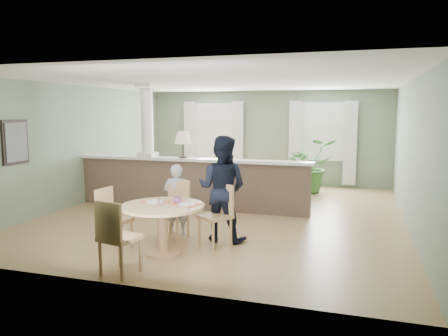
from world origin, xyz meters
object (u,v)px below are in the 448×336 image
(dining_table, at_px, (163,215))
(chair_near, at_px, (116,234))
(child_person, at_px, (177,199))
(chair_side, at_px, (111,216))
(sofa, at_px, (222,180))
(chair_far_man, at_px, (219,212))
(houseplant, at_px, (310,165))
(man_person, at_px, (222,189))
(chair_far_boy, at_px, (176,206))

(dining_table, distance_m, chair_near, 0.98)
(child_person, bearing_deg, chair_side, 48.12)
(sofa, relative_size, chair_near, 2.99)
(chair_far_man, bearing_deg, child_person, -169.93)
(sofa, bearing_deg, chair_far_man, -70.84)
(houseplant, bearing_deg, sofa, -145.16)
(chair_far_man, distance_m, child_person, 0.96)
(chair_side, distance_m, man_person, 1.80)
(sofa, xyz_separation_m, chair_side, (-0.40, -4.39, 0.09))
(dining_table, bearing_deg, chair_far_man, 47.16)
(man_person, bearing_deg, chair_far_boy, 9.41)
(child_person, bearing_deg, chair_far_boy, 97.87)
(chair_near, xyz_separation_m, child_person, (-0.02, 2.01, 0.06))
(dining_table, relative_size, chair_near, 1.25)
(sofa, xyz_separation_m, houseplant, (1.98, 1.38, 0.27))
(sofa, height_order, chair_far_man, chair_far_man)
(houseplant, distance_m, chair_far_man, 5.15)
(sofa, relative_size, man_person, 1.71)
(houseplant, bearing_deg, dining_table, -104.73)
(man_person, bearing_deg, child_person, -3.49)
(sofa, bearing_deg, chair_side, -92.80)
(chair_side, relative_size, child_person, 0.78)
(chair_far_boy, bearing_deg, man_person, 13.35)
(dining_table, relative_size, man_person, 0.72)
(child_person, bearing_deg, houseplant, -121.75)
(chair_far_boy, distance_m, child_person, 0.21)
(chair_near, bearing_deg, chair_far_boy, -79.46)
(chair_near, distance_m, man_person, 2.10)
(chair_side, relative_size, man_person, 0.55)
(houseplant, xyz_separation_m, child_person, (-1.76, -4.70, -0.09))
(sofa, relative_size, chair_side, 3.12)
(sofa, distance_m, chair_far_boy, 3.52)
(houseplant, distance_m, child_person, 5.02)
(chair_far_boy, height_order, child_person, child_person)
(dining_table, bearing_deg, chair_near, -103.08)
(houseplant, bearing_deg, child_person, -110.50)
(sofa, height_order, child_person, child_person)
(sofa, distance_m, chair_side, 4.41)
(chair_far_man, bearing_deg, sofa, 139.33)
(chair_far_man, relative_size, chair_near, 0.98)
(chair_near, relative_size, chair_side, 1.04)
(chair_far_man, xyz_separation_m, chair_side, (-1.51, -0.70, -0.01))
(chair_near, xyz_separation_m, chair_side, (-0.65, 0.94, -0.02))
(houseplant, height_order, chair_far_man, houseplant)
(dining_table, xyz_separation_m, man_person, (0.61, 0.95, 0.27))
(chair_far_man, distance_m, chair_side, 1.66)
(sofa, xyz_separation_m, dining_table, (0.47, -4.38, 0.16))
(chair_far_boy, height_order, chair_side, chair_far_boy)
(chair_far_man, height_order, child_person, child_person)
(houseplant, xyz_separation_m, chair_near, (-1.74, -6.71, -0.16))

